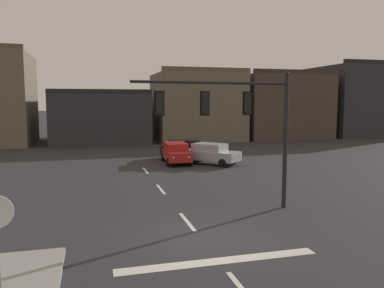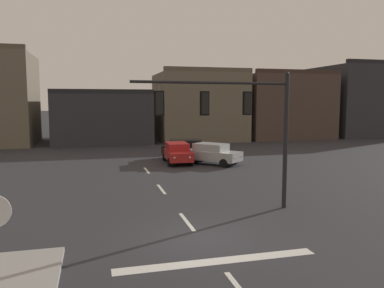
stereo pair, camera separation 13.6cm
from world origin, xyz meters
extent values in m
plane|color=#2B2B30|center=(0.00, 0.00, 0.00)|extent=(400.00, 400.00, 0.00)
cube|color=silver|center=(0.00, -2.00, 0.00)|extent=(6.40, 0.50, 0.01)
cube|color=silver|center=(0.00, 2.00, 0.00)|extent=(0.16, 2.40, 0.01)
cube|color=silver|center=(0.00, 8.00, 0.00)|extent=(0.16, 2.40, 0.01)
cube|color=silver|center=(0.00, 14.00, 0.00)|extent=(0.16, 2.40, 0.01)
cylinder|color=black|center=(4.83, 2.91, 3.02)|extent=(0.20, 0.20, 6.04)
cylinder|color=black|center=(1.34, 2.78, 5.65)|extent=(6.98, 0.37, 0.12)
sphere|color=black|center=(4.83, 2.91, 6.09)|extent=(0.18, 0.18, 0.18)
cylinder|color=#56565B|center=(2.89, 2.84, 5.42)|extent=(0.03, 0.03, 0.35)
cube|color=black|center=(2.89, 2.84, 4.79)|extent=(0.31, 0.25, 0.90)
sphere|color=red|center=(2.89, 2.97, 5.08)|extent=(0.20, 0.20, 0.20)
sphere|color=#2D2314|center=(2.89, 2.97, 4.79)|extent=(0.20, 0.20, 0.20)
sphere|color=black|center=(2.89, 2.97, 4.51)|extent=(0.20, 0.20, 0.20)
cube|color=black|center=(2.89, 2.82, 4.79)|extent=(0.42, 0.04, 1.02)
cylinder|color=#56565B|center=(0.95, 2.77, 5.42)|extent=(0.03, 0.03, 0.35)
cube|color=black|center=(0.95, 2.77, 4.79)|extent=(0.31, 0.25, 0.90)
sphere|color=red|center=(0.95, 2.90, 5.08)|extent=(0.20, 0.20, 0.20)
sphere|color=#2D2314|center=(0.95, 2.90, 4.79)|extent=(0.20, 0.20, 0.20)
sphere|color=black|center=(0.95, 2.90, 4.51)|extent=(0.20, 0.20, 0.20)
cube|color=black|center=(0.96, 2.75, 4.79)|extent=(0.42, 0.04, 1.02)
cylinder|color=#56565B|center=(-0.98, 2.70, 5.42)|extent=(0.03, 0.03, 0.35)
cube|color=black|center=(-0.98, 2.70, 4.79)|extent=(0.31, 0.25, 0.90)
sphere|color=red|center=(-0.99, 2.83, 5.08)|extent=(0.20, 0.20, 0.20)
sphere|color=#2D2314|center=(-0.99, 2.83, 4.79)|extent=(0.20, 0.20, 0.20)
sphere|color=black|center=(-0.99, 2.83, 4.51)|extent=(0.20, 0.20, 0.20)
cube|color=black|center=(-0.98, 2.68, 4.79)|extent=(0.42, 0.04, 1.02)
cube|color=#A81E1E|center=(2.81, 16.68, 0.70)|extent=(2.00, 4.48, 0.70)
cube|color=#A81E1E|center=(2.82, 16.83, 1.33)|extent=(1.71, 2.53, 0.56)
cube|color=#2D3842|center=(2.78, 16.07, 1.31)|extent=(1.53, 0.32, 0.47)
cube|color=#2D3842|center=(2.87, 18.00, 1.31)|extent=(1.53, 0.29, 0.46)
cylinder|color=black|center=(3.59, 15.19, 0.32)|extent=(0.25, 0.65, 0.64)
cylinder|color=black|center=(1.90, 15.27, 0.32)|extent=(0.25, 0.65, 0.64)
cylinder|color=black|center=(3.73, 18.09, 0.32)|extent=(0.25, 0.65, 0.64)
cylinder|color=black|center=(2.03, 18.17, 0.32)|extent=(0.25, 0.65, 0.64)
sphere|color=silver|center=(3.29, 14.48, 0.75)|extent=(0.16, 0.16, 0.16)
sphere|color=silver|center=(2.14, 14.53, 0.75)|extent=(0.16, 0.16, 0.16)
cube|color=maroon|center=(2.91, 18.86, 0.78)|extent=(1.37, 0.10, 0.12)
cube|color=black|center=(4.21, 18.92, 0.70)|extent=(4.53, 2.13, 0.70)
cube|color=black|center=(4.06, 18.93, 1.33)|extent=(2.58, 1.79, 0.56)
cube|color=#2D3842|center=(4.83, 18.88, 1.31)|extent=(0.36, 1.53, 0.47)
cube|color=#2D3842|center=(2.90, 19.03, 1.31)|extent=(0.33, 1.53, 0.46)
cylinder|color=black|center=(5.73, 19.66, 0.32)|extent=(0.66, 0.27, 0.64)
cylinder|color=black|center=(5.60, 17.96, 0.32)|extent=(0.66, 0.27, 0.64)
cylinder|color=black|center=(2.83, 19.88, 0.32)|extent=(0.66, 0.27, 0.64)
cylinder|color=black|center=(2.70, 18.19, 0.32)|extent=(0.66, 0.27, 0.64)
sphere|color=silver|center=(6.43, 19.33, 0.75)|extent=(0.16, 0.16, 0.16)
sphere|color=silver|center=(6.34, 18.18, 0.75)|extent=(0.16, 0.16, 0.16)
cube|color=maroon|center=(2.04, 19.09, 0.78)|extent=(0.15, 1.37, 0.12)
cube|color=#9EA0A5|center=(5.36, 15.47, 0.70)|extent=(4.29, 4.47, 0.70)
cube|color=#9EA0A5|center=(5.26, 15.59, 1.33)|extent=(2.84, 2.90, 0.56)
cube|color=#2D3842|center=(5.77, 15.02, 1.31)|extent=(1.29, 1.20, 0.47)
cube|color=#2D3842|center=(4.47, 16.45, 1.31)|extent=(1.27, 1.18, 0.46)
cylinder|color=black|center=(6.96, 14.97, 0.32)|extent=(0.59, 0.62, 0.64)
cylinder|color=black|center=(5.70, 13.83, 0.32)|extent=(0.59, 0.62, 0.64)
cylinder|color=black|center=(5.02, 17.12, 0.32)|extent=(0.59, 0.62, 0.64)
cylinder|color=black|center=(3.75, 15.98, 0.32)|extent=(0.59, 0.62, 0.64)
sphere|color=silver|center=(7.25, 14.24, 0.75)|extent=(0.16, 0.16, 0.16)
sphere|color=silver|center=(6.40, 13.47, 0.75)|extent=(0.16, 0.16, 0.16)
cube|color=maroon|center=(3.90, 17.09, 0.78)|extent=(1.04, 0.95, 0.12)
cube|color=#2D2D33|center=(-2.52, 36.05, 2.84)|extent=(11.10, 12.64, 5.69)
cube|color=black|center=(-2.52, 30.03, 5.94)|extent=(11.10, 0.60, 0.50)
cube|color=#665B4C|center=(9.48, 34.33, 4.14)|extent=(10.53, 9.20, 8.27)
cube|color=brown|center=(9.48, 30.03, 8.52)|extent=(10.53, 0.60, 0.50)
cube|color=#473833|center=(21.05, 35.47, 4.13)|extent=(11.40, 11.48, 8.25)
cube|color=#3A2B26|center=(21.05, 30.03, 8.50)|extent=(11.40, 0.60, 0.50)
cube|color=#2D2D33|center=(34.03, 36.66, 4.86)|extent=(12.52, 13.85, 9.72)
camera|label=1|loc=(-3.72, -12.67, 4.88)|focal=35.82mm
camera|label=2|loc=(-3.58, -12.70, 4.88)|focal=35.82mm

